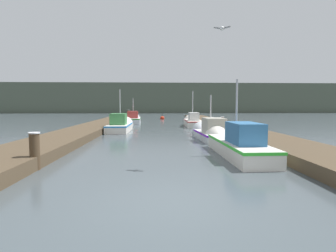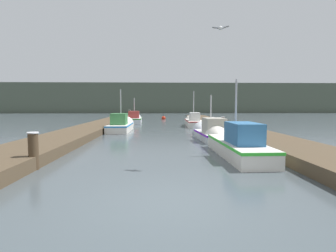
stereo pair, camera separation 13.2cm
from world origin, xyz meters
The scene contains 15 objects.
ground_plane centered at (0.00, 0.00, 0.00)m, with size 200.00×200.00×0.00m.
dock_left centered at (-5.53, 16.00, 0.22)m, with size 2.73×40.00×0.44m.
dock_right centered at (5.53, 16.00, 0.22)m, with size 2.73×40.00×0.44m.
distant_shore_ridge centered at (0.00, 66.61, 3.71)m, with size 120.00×16.00×7.43m.
fishing_boat_0 centered at (3.02, 5.69, 0.46)m, with size 1.51×6.35×3.52m.
fishing_boat_1 centered at (2.93, 10.54, 0.41)m, with size 1.66×4.79×3.13m.
fishing_boat_2 centered at (-3.25, 15.91, 0.43)m, with size 1.63×5.57×3.76m.
fishing_boat_3 centered at (3.21, 20.27, 0.44)m, with size 1.58×5.69×3.78m.
fishing_boat_4 centered at (-3.01, 24.63, 0.44)m, with size 1.76×4.94×3.28m.
mooring_piling_0 centered at (-4.28, 3.08, 0.62)m, with size 0.36×0.36×1.23m.
mooring_piling_1 centered at (4.40, 16.85, 0.52)m, with size 0.33×0.33×1.04m.
mooring_piling_2 centered at (-4.16, 30.03, 0.71)m, with size 0.31×0.31×1.40m.
mooring_piling_3 centered at (4.18, 12.33, 0.65)m, with size 0.27×0.27×1.28m.
channel_buoy centered at (0.47, 32.07, 0.17)m, with size 0.59×0.59×1.09m.
seagull_lead centered at (1.87, 3.43, 4.66)m, with size 0.56×0.31×0.12m.
Camera 1 is at (-0.33, -5.47, 2.12)m, focal length 28.00 mm.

